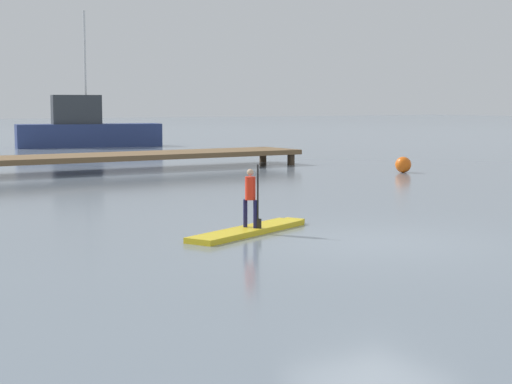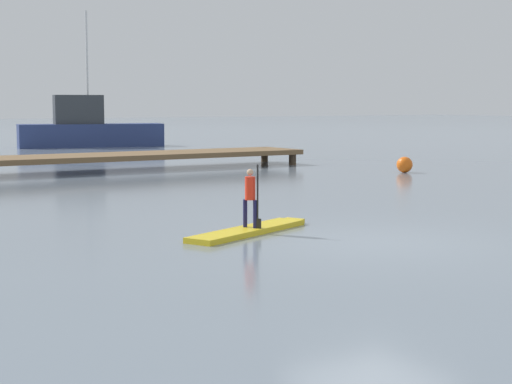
{
  "view_description": "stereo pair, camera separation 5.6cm",
  "coord_description": "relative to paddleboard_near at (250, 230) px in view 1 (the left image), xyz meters",
  "views": [
    {
      "loc": [
        -9.25,
        -10.75,
        2.35
      ],
      "look_at": [
        -0.65,
        2.66,
        0.66
      ],
      "focal_mm": 58.58,
      "sensor_mm": 36.0,
      "label": 1
    },
    {
      "loc": [
        -9.21,
        -10.78,
        2.35
      ],
      "look_at": [
        -0.65,
        2.66,
        0.66
      ],
      "focal_mm": 58.58,
      "sensor_mm": 36.0,
      "label": 2
    }
  ],
  "objects": [
    {
      "name": "floating_dock",
      "position": [
        3.81,
        14.53,
        0.45
      ],
      "size": [
        13.81,
        2.58,
        0.59
      ],
      "color": "brown",
      "rests_on": "ground"
    },
    {
      "name": "motor_boat_small_navy",
      "position": [
        8.74,
        30.49,
        0.89
      ],
      "size": [
        7.92,
        3.35,
        7.31
      ],
      "color": "navy",
      "rests_on": "ground"
    },
    {
      "name": "ground_plane",
      "position": [
        1.22,
        -1.96,
        -0.05
      ],
      "size": [
        240.0,
        240.0,
        0.0
      ],
      "primitive_type": "plane",
      "color": "slate"
    },
    {
      "name": "paddler_child_solo",
      "position": [
        0.01,
        -0.01,
        0.65
      ],
      "size": [
        0.25,
        0.36,
        1.16
      ],
      "color": "#19194C",
      "rests_on": "paddleboard_near"
    },
    {
      "name": "mooring_buoy_near",
      "position": [
        11.54,
        8.48,
        0.22
      ],
      "size": [
        0.55,
        0.55,
        0.55
      ],
      "primitive_type": "sphere",
      "color": "orange",
      "rests_on": "ground"
    },
    {
      "name": "paddleboard_near",
      "position": [
        0.0,
        0.0,
        0.0
      ],
      "size": [
        3.11,
        1.71,
        0.1
      ],
      "color": "gold",
      "rests_on": "ground"
    }
  ]
}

